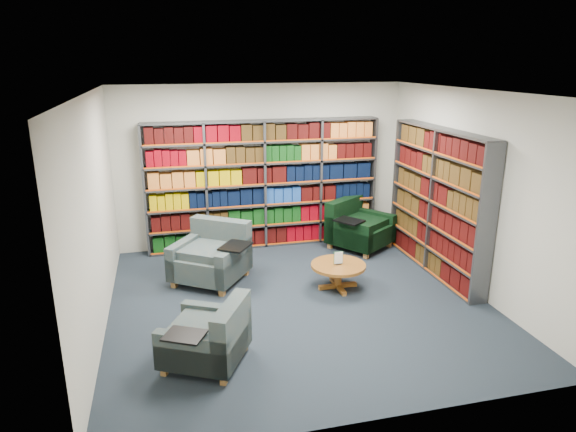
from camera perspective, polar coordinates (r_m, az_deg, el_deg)
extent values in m
cube|color=black|center=(7.13, 1.17, -9.52)|extent=(5.00, 5.00, 0.01)
cube|color=white|center=(6.39, 1.33, 13.66)|extent=(5.00, 5.00, 0.01)
cube|color=#BBB9AB|center=(9.00, -2.92, 5.58)|extent=(5.00, 0.01, 2.80)
cube|color=#BBB9AB|center=(4.39, 9.84, -7.13)|extent=(5.00, 0.01, 2.80)
cube|color=#BBB9AB|center=(6.46, -20.74, -0.09)|extent=(0.01, 5.00, 2.80)
cube|color=#BBB9AB|center=(7.64, 19.71, 2.55)|extent=(0.01, 5.00, 2.80)
cube|color=#47494F|center=(8.90, -2.69, 3.48)|extent=(4.00, 0.28, 2.20)
cube|color=silver|center=(9.03, -2.85, 3.67)|extent=(4.00, 0.02, 2.20)
cube|color=#D84C0A|center=(8.78, -2.52, 3.29)|extent=(4.00, 0.01, 2.20)
cube|color=#09350C|center=(9.16, -2.61, -2.13)|extent=(3.88, 0.21, 0.29)
cube|color=black|center=(9.05, -2.64, 0.06)|extent=(3.88, 0.21, 0.29)
cube|color=#AB8F00|center=(8.95, -2.67, 2.31)|extent=(3.88, 0.21, 0.29)
cube|color=#CD6625|center=(8.86, -2.71, 4.60)|extent=(3.88, 0.21, 0.29)
cube|color=#70000A|center=(8.79, -2.74, 6.94)|extent=(3.88, 0.21, 0.29)
cube|color=black|center=(8.74, -2.77, 9.30)|extent=(3.88, 0.21, 0.29)
cube|color=#47494F|center=(8.12, 16.24, 1.49)|extent=(0.28, 2.50, 2.20)
cube|color=silver|center=(8.19, 17.03, 1.54)|extent=(0.02, 2.50, 2.20)
cube|color=#D84C0A|center=(8.06, 15.44, 1.44)|extent=(0.02, 2.50, 2.20)
cube|color=black|center=(8.41, 15.73, -4.57)|extent=(0.21, 2.38, 0.29)
cube|color=#36230B|center=(8.28, 15.93, -2.21)|extent=(0.21, 2.38, 0.29)
cube|color=#36230B|center=(8.17, 16.14, 0.22)|extent=(0.21, 2.38, 0.29)
cube|color=#36230B|center=(8.08, 16.35, 2.71)|extent=(0.21, 2.38, 0.29)
cube|color=black|center=(8.00, 16.56, 5.25)|extent=(0.21, 2.38, 0.29)
cube|color=#36230B|center=(7.94, 16.79, 7.84)|extent=(0.21, 2.38, 0.29)
cube|color=#01213A|center=(7.73, -8.62, -5.27)|extent=(1.32, 1.32, 0.34)
cube|color=#01213A|center=(7.95, -7.40, -2.94)|extent=(0.90, 0.71, 0.76)
cube|color=#01213A|center=(7.89, -11.20, -4.27)|extent=(0.66, 0.86, 0.51)
cube|color=#01213A|center=(7.52, -5.98, -5.12)|extent=(0.66, 0.86, 0.51)
cube|color=black|center=(7.35, -5.86, -3.34)|extent=(0.56, 0.58, 0.03)
cube|color=#9C6A34|center=(7.70, -12.52, -7.37)|extent=(0.10, 0.10, 0.11)
cube|color=#9C6A34|center=(7.33, -7.35, -8.38)|extent=(0.10, 0.10, 0.11)
cube|color=#9C6A34|center=(8.31, -9.61, -5.35)|extent=(0.10, 0.10, 0.11)
cube|color=#9C6A34|center=(7.96, -4.72, -6.17)|extent=(0.10, 0.10, 0.11)
cube|color=black|center=(9.08, 8.02, -1.90)|extent=(1.27, 1.27, 0.32)
cube|color=black|center=(9.20, 6.23, -0.26)|extent=(0.86, 0.69, 0.73)
cube|color=black|center=(8.75, 6.66, -2.02)|extent=(0.64, 0.82, 0.48)
cube|color=black|center=(9.36, 9.32, -0.86)|extent=(0.64, 0.82, 0.48)
cube|color=black|center=(8.60, 6.81, -0.53)|extent=(0.54, 0.56, 0.03)
cube|color=#9C6A34|center=(8.67, 8.67, -4.35)|extent=(0.10, 0.10, 0.10)
cube|color=#9C6A34|center=(9.27, 11.16, -3.05)|extent=(0.10, 0.10, 0.10)
cube|color=#9C6A34|center=(9.06, 4.69, -3.26)|extent=(0.10, 0.10, 0.10)
cube|color=#9C6A34|center=(9.64, 7.32, -2.09)|extent=(0.10, 0.10, 0.10)
cube|color=#01213A|center=(5.79, -9.19, -13.77)|extent=(1.09, 1.09, 0.29)
cube|color=#01213A|center=(5.60, -6.25, -12.68)|extent=(0.53, 0.80, 0.64)
cube|color=#01213A|center=(6.03, -7.95, -11.62)|extent=(0.77, 0.49, 0.43)
cube|color=#01213A|center=(5.49, -10.64, -14.84)|extent=(0.77, 0.49, 0.43)
cube|color=black|center=(5.36, -11.43, -12.88)|extent=(0.49, 0.45, 0.02)
cube|color=#9C6A34|center=(6.27, -10.78, -13.30)|extent=(0.08, 0.08, 0.09)
cube|color=#9C6A34|center=(5.77, -13.58, -16.41)|extent=(0.08, 0.08, 0.09)
cube|color=#9C6A34|center=(6.05, -4.88, -14.24)|extent=(0.08, 0.08, 0.09)
cube|color=#9C6A34|center=(5.53, -7.16, -17.64)|extent=(0.08, 0.08, 0.09)
cylinder|color=brown|center=(7.41, 5.61, -5.50)|extent=(0.79, 0.79, 0.04)
cylinder|color=brown|center=(7.48, 5.57, -6.74)|extent=(0.11, 0.11, 0.32)
cube|color=brown|center=(7.54, 5.54, -7.72)|extent=(0.57, 0.07, 0.05)
cube|color=brown|center=(7.54, 5.54, -7.72)|extent=(0.07, 0.57, 0.05)
cube|color=black|center=(7.40, 5.62, -5.31)|extent=(0.09, 0.04, 0.01)
cube|color=white|center=(7.37, 5.64, -4.65)|extent=(0.12, 0.01, 0.18)
cube|color=#145926|center=(7.38, 5.62, -4.63)|extent=(0.14, 0.00, 0.19)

